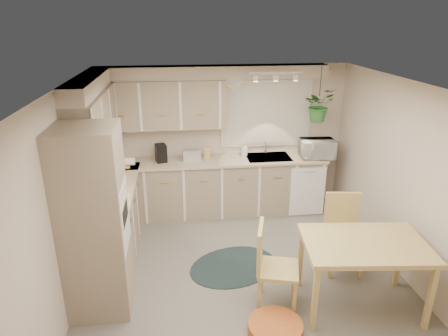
{
  "coord_description": "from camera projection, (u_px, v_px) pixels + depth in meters",
  "views": [
    {
      "loc": [
        -0.76,
        -4.24,
        3.09
      ],
      "look_at": [
        -0.18,
        0.55,
        1.26
      ],
      "focal_mm": 32.0,
      "sensor_mm": 36.0,
      "label": 1
    }
  ],
  "objects": [
    {
      "name": "floor",
      "position": [
        243.0,
        274.0,
        5.11
      ],
      "size": [
        4.2,
        4.2,
        0.0
      ],
      "primitive_type": "plane",
      "color": "#656259",
      "rests_on": "ground"
    },
    {
      "name": "ceiling",
      "position": [
        247.0,
        86.0,
        4.26
      ],
      "size": [
        4.2,
        4.2,
        0.0
      ],
      "primitive_type": "plane",
      "color": "white",
      "rests_on": "wall_back"
    },
    {
      "name": "wall_back",
      "position": [
        224.0,
        138.0,
        6.64
      ],
      "size": [
        4.0,
        0.04,
        2.4
      ],
      "primitive_type": "cube",
      "color": "#BFAF9D",
      "rests_on": "floor"
    },
    {
      "name": "wall_front",
      "position": [
        296.0,
        311.0,
        2.74
      ],
      "size": [
        4.0,
        0.04,
        2.4
      ],
      "primitive_type": "cube",
      "color": "#BFAF9D",
      "rests_on": "floor"
    },
    {
      "name": "wall_left",
      "position": [
        69.0,
        197.0,
        4.47
      ],
      "size": [
        0.04,
        4.2,
        2.4
      ],
      "primitive_type": "cube",
      "color": "#BFAF9D",
      "rests_on": "floor"
    },
    {
      "name": "wall_right",
      "position": [
        405.0,
        181.0,
        4.91
      ],
      "size": [
        0.04,
        4.2,
        2.4
      ],
      "primitive_type": "cube",
      "color": "#BFAF9D",
      "rests_on": "floor"
    },
    {
      "name": "base_cab_left",
      "position": [
        114.0,
        219.0,
        5.58
      ],
      "size": [
        0.6,
        1.85,
        0.9
      ],
      "primitive_type": "cube",
      "color": "gray",
      "rests_on": "floor"
    },
    {
      "name": "base_cab_back",
      "position": [
        214.0,
        187.0,
        6.6
      ],
      "size": [
        3.6,
        0.6,
        0.9
      ],
      "primitive_type": "cube",
      "color": "gray",
      "rests_on": "floor"
    },
    {
      "name": "counter_left",
      "position": [
        111.0,
        188.0,
        5.41
      ],
      "size": [
        0.64,
        1.89,
        0.04
      ],
      "primitive_type": "cube",
      "color": "#BEB18A",
      "rests_on": "base_cab_left"
    },
    {
      "name": "counter_back",
      "position": [
        214.0,
        161.0,
        6.43
      ],
      "size": [
        3.64,
        0.64,
        0.04
      ],
      "primitive_type": "cube",
      "color": "#BEB18A",
      "rests_on": "base_cab_back"
    },
    {
      "name": "oven_stack",
      "position": [
        94.0,
        223.0,
        4.21
      ],
      "size": [
        0.65,
        0.65,
        2.1
      ],
      "primitive_type": "cube",
      "color": "gray",
      "rests_on": "floor"
    },
    {
      "name": "wall_oven_face",
      "position": [
        125.0,
        222.0,
        4.24
      ],
      "size": [
        0.02,
        0.56,
        0.58
      ],
      "primitive_type": "cube",
      "color": "silver",
      "rests_on": "oven_stack"
    },
    {
      "name": "upper_cab_left",
      "position": [
        95.0,
        121.0,
        5.19
      ],
      "size": [
        0.35,
        2.0,
        0.75
      ],
      "primitive_type": "cube",
      "color": "gray",
      "rests_on": "wall_left"
    },
    {
      "name": "upper_cab_back",
      "position": [
        161.0,
        105.0,
        6.14
      ],
      "size": [
        2.0,
        0.35,
        0.75
      ],
      "primitive_type": "cube",
      "color": "gray",
      "rests_on": "wall_back"
    },
    {
      "name": "soffit_left",
      "position": [
        88.0,
        84.0,
        5.02
      ],
      "size": [
        0.3,
        2.0,
        0.2
      ],
      "primitive_type": "cube",
      "color": "#BFAF9D",
      "rests_on": "wall_left"
    },
    {
      "name": "soffit_back",
      "position": [
        212.0,
        72.0,
        6.09
      ],
      "size": [
        3.6,
        0.3,
        0.2
      ],
      "primitive_type": "cube",
      "color": "#BFAF9D",
      "rests_on": "wall_back"
    },
    {
      "name": "cooktop",
      "position": [
        105.0,
        205.0,
        4.87
      ],
      "size": [
        0.52,
        0.58,
        0.02
      ],
      "primitive_type": "cube",
      "color": "silver",
      "rests_on": "counter_left"
    },
    {
      "name": "range_hood",
      "position": [
        99.0,
        170.0,
        4.71
      ],
      "size": [
        0.4,
        0.6,
        0.14
      ],
      "primitive_type": "cube",
      "color": "silver",
      "rests_on": "upper_cab_left"
    },
    {
      "name": "window_blinds",
      "position": [
        266.0,
        114.0,
        6.55
      ],
      "size": [
        1.4,
        0.02,
        1.0
      ],
      "primitive_type": "cube",
      "color": "silver",
      "rests_on": "wall_back"
    },
    {
      "name": "window_frame",
      "position": [
        266.0,
        114.0,
        6.56
      ],
      "size": [
        1.5,
        0.02,
        1.1
      ],
      "primitive_type": "cube",
      "color": "beige",
      "rests_on": "wall_back"
    },
    {
      "name": "sink",
      "position": [
        268.0,
        159.0,
        6.55
      ],
      "size": [
        0.7,
        0.48,
        0.1
      ],
      "primitive_type": "cube",
      "color": "#B3B7BC",
      "rests_on": "counter_back"
    },
    {
      "name": "dishwasher_front",
      "position": [
        307.0,
        192.0,
        6.49
      ],
      "size": [
        0.58,
        0.02,
        0.83
      ],
      "primitive_type": "cube",
      "color": "silver",
      "rests_on": "base_cab_back"
    },
    {
      "name": "track_light_bar",
      "position": [
        276.0,
        73.0,
        5.81
      ],
      "size": [
        0.8,
        0.04,
        0.04
      ],
      "primitive_type": "cube",
      "color": "silver",
      "rests_on": "ceiling"
    },
    {
      "name": "wall_clock",
      "position": [
        233.0,
        79.0,
        6.28
      ],
      "size": [
        0.3,
        0.03,
        0.3
      ],
      "primitive_type": "cylinder",
      "rotation": [
        1.57,
        0.0,
        0.0
      ],
      "color": "#E2B04F",
      "rests_on": "wall_back"
    },
    {
      "name": "dining_table",
      "position": [
        361.0,
        274.0,
        4.43
      ],
      "size": [
        1.39,
        1.01,
        0.82
      ],
      "primitive_type": "cube",
      "rotation": [
        0.0,
        0.0,
        -0.1
      ],
      "color": "#D4B66A",
      "rests_on": "floor"
    },
    {
      "name": "chair_left",
      "position": [
        278.0,
        267.0,
        4.42
      ],
      "size": [
        0.57,
        0.57,
        0.99
      ],
      "primitive_type": "cube",
      "rotation": [
        0.0,
        0.0,
        -1.85
      ],
      "color": "#D4B66A",
      "rests_on": "floor"
    },
    {
      "name": "chair_back",
      "position": [
        344.0,
        235.0,
        5.05
      ],
      "size": [
        0.53,
        0.53,
        1.0
      ],
      "primitive_type": "cube",
      "rotation": [
        0.0,
        0.0,
        3.01
      ],
      "color": "#D4B66A",
      "rests_on": "floor"
    },
    {
      "name": "braided_rug",
      "position": [
        234.0,
        266.0,
        5.27
      ],
      "size": [
        1.43,
        1.26,
        0.01
      ],
      "primitive_type": "ellipsoid",
      "rotation": [
        0.0,
        0.0,
        0.36
      ],
      "color": "black",
      "rests_on": "floor"
    },
    {
      "name": "pet_bed",
      "position": [
        275.0,
        329.0,
        4.13
      ],
      "size": [
        0.67,
        0.67,
        0.13
      ],
      "primitive_type": "cylinder",
      "rotation": [
        0.0,
        0.0,
        0.2
      ],
      "color": "#B96425",
      "rests_on": "floor"
    },
    {
      "name": "microwave",
      "position": [
        317.0,
        147.0,
        6.46
      ],
      "size": [
        0.56,
        0.33,
        0.37
      ],
      "primitive_type": "imported",
      "rotation": [
        0.0,
        0.0,
        -0.06
      ],
      "color": "silver",
      "rests_on": "counter_back"
    },
    {
      "name": "soap_bottle",
      "position": [
        244.0,
        152.0,
        6.61
      ],
      "size": [
        0.1,
        0.22,
        0.1
      ],
      "primitive_type": "imported",
      "rotation": [
        0.0,
        0.0,
        0.02
      ],
      "color": "silver",
      "rests_on": "counter_back"
    },
    {
      "name": "hanging_plant",
      "position": [
        318.0,
        108.0,
        6.23
      ],
      "size": [
        0.63,
        0.66,
        0.4
      ],
      "primitive_type": "imported",
      "rotation": [
        0.0,
        0.0,
        0.4
      ],
      "color": "#28662A",
      "rests_on": "ceiling"
    },
    {
      "name": "coffee_maker",
      "position": [
        161.0,
        153.0,
        6.29
      ],
      "size": [
        0.2,
        0.23,
        0.28
      ],
      "primitive_type": "cube",
      "rotation": [
        0.0,
        0.0,
        0.25
      ],
      "color": "black",
      "rests_on": "counter_back"
    },
    {
      "name": "toaster",
      "position": [
        192.0,
        155.0,
        6.38
      ],
      "size": [
        0.29,
        0.18,
        0.17
      ],
      "primitive_type": "cube",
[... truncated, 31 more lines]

